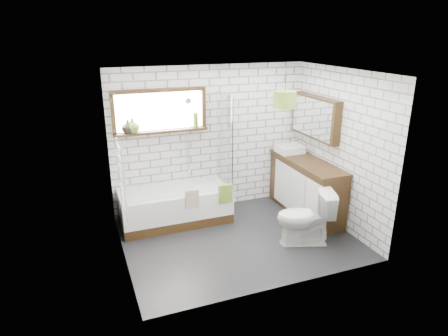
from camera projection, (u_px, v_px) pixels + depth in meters
name	position (u px, v px, depth m)	size (l,w,h in m)	color
floor	(239.00, 239.00, 6.12)	(3.40, 2.60, 0.01)	black
ceiling	(241.00, 72.00, 5.29)	(3.40, 2.60, 0.01)	white
wall_back	(210.00, 139.00, 6.85)	(3.40, 0.01, 2.50)	white
wall_front	(285.00, 195.00, 4.55)	(3.40, 0.01, 2.50)	white
wall_left	(118.00, 176.00, 5.13)	(0.01, 2.60, 2.50)	white
wall_right	(339.00, 149.00, 6.28)	(0.01, 2.60, 2.50)	white
window	(160.00, 111.00, 6.35)	(1.52, 0.16, 0.68)	black
towel_radiator	(122.00, 179.00, 5.16)	(0.06, 0.52, 1.00)	white
mirror_cabinet	(315.00, 117.00, 6.65)	(0.16, 1.20, 0.70)	black
shower_riser	(188.00, 136.00, 6.65)	(0.02, 0.02, 1.30)	silver
bathtub	(175.00, 206.00, 6.57)	(1.77, 0.78, 0.57)	white
shower_screen	(224.00, 140.00, 6.52)	(0.02, 0.72, 1.50)	white
towel_green	(225.00, 193.00, 6.38)	(0.22, 0.06, 0.30)	#597924
towel_beige	(192.00, 198.00, 6.19)	(0.21, 0.05, 0.28)	tan
vanity	(306.00, 187.00, 6.82)	(0.55, 1.69, 0.97)	black
basin	(290.00, 149.00, 7.06)	(0.43, 0.38, 0.13)	white
tap	(298.00, 145.00, 7.10)	(0.03, 0.03, 0.15)	silver
toilet	(305.00, 218.00, 5.86)	(0.82, 0.47, 0.83)	white
vase_olive	(132.00, 127.00, 6.23)	(0.22, 0.22, 0.23)	olive
vase_dark	(128.00, 128.00, 6.21)	(0.20, 0.20, 0.21)	black
bottle	(196.00, 121.00, 6.58)	(0.08, 0.08, 0.24)	olive
pendant	(285.00, 99.00, 5.64)	(0.32, 0.32, 0.23)	#597924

